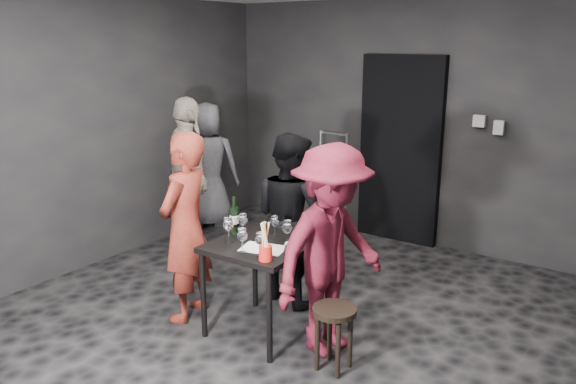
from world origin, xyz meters
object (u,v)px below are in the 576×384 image
Objects in this scene: bystander_grey at (208,164)px; breadstick_cup at (265,242)px; wine_bottle at (234,219)px; hand_truck at (330,212)px; man_maroon at (331,246)px; woman_black at (291,217)px; bystander_cream at (189,167)px; server_red at (185,224)px; stool at (334,322)px; tasting_table at (261,255)px.

breadstick_cup is (2.42, -2.00, 0.10)m from bystander_grey.
wine_bottle is 0.63m from breadstick_cup.
hand_truck is at bearing 111.87° from breadstick_cup.
man_maroon is at bearing 116.47° from bystander_grey.
woman_black is (0.67, -1.81, 0.53)m from hand_truck.
bystander_cream is at bearing -114.66° from hand_truck.
hand_truck is 0.63× the size of bystander_cream.
woman_black is 1.00m from breadstick_cup.
wine_bottle is at bearing 90.91° from woman_black.
hand_truck is 2.67m from server_red.
woman_black is 0.92× the size of man_maroon.
man_maroon reaches higher than bystander_grey.
stool is at bearing 114.83° from bystander_grey.
bystander_grey is at bearing 137.99° from wine_bottle.
stool is 3.49m from bystander_grey.
bystander_grey is at bearing 140.50° from breadstick_cup.
breadstick_cup is (0.55, -0.31, 0.02)m from wine_bottle.
breadstick_cup is (-0.49, -0.13, 0.52)m from stool.
breadstick_cup is at bearing -46.51° from tasting_table.
hand_truck reaches higher than stool.
tasting_table is at bearing -66.62° from hand_truck.
man_maroon reaches higher than server_red.
hand_truck is at bearing 121.49° from stool.
wine_bottle reaches higher than tasting_table.
stool is at bearing 78.25° from server_red.
wine_bottle is (-0.14, -0.59, 0.11)m from woman_black.
hand_truck is at bearing 175.82° from bystander_grey.
wine_bottle is at bearing 106.25° from server_red.
stool is 1.56× the size of breadstick_cup.
woman_black reaches higher than stool.
man_maroon is (-0.16, 0.21, 0.46)m from stool.
wine_bottle is at bearing 150.52° from breadstick_cup.
wine_bottle reaches higher than stool.
server_red is 1.08× the size of woman_black.
man_maroon is at bearing 9.04° from tasting_table.
man_maroon is 2.42m from bystander_cream.
man_maroon is at bearing 88.14° from server_red.
woman_black is 0.62m from wine_bottle.
man_maroon is 0.88m from wine_bottle.
tasting_table is at bearing 178.44° from bystander_cream.
bystander_grey is at bearing 72.29° from man_maroon.
bystander_cream is (-1.03, 1.08, 0.14)m from server_red.
man_maroon is (0.74, -0.56, 0.07)m from woman_black.
man_maroon reaches higher than breadstick_cup.
tasting_table is 0.46× the size of man_maroon.
breadstick_cup is (0.42, -0.90, 0.13)m from woman_black.
server_red is at bearing 113.71° from man_maroon.
bystander_cream reaches higher than tasting_table.
server_red is at bearing -179.44° from stool.
bystander_grey is at bearing -153.47° from server_red.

